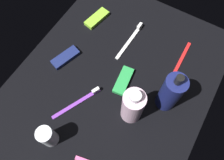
% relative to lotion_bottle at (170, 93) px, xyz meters
% --- Properties ---
extents(ground_plane, '(0.84, 0.64, 0.01)m').
position_rel_lotion_bottle_xyz_m(ground_plane, '(0.03, -0.18, -0.09)').
color(ground_plane, black).
extents(lotion_bottle, '(0.06, 0.06, 0.19)m').
position_rel_lotion_bottle_xyz_m(lotion_bottle, '(0.00, 0.00, 0.00)').
color(lotion_bottle, navy).
rests_on(lotion_bottle, ground_plane).
extents(bodywash_bottle, '(0.07, 0.07, 0.17)m').
position_rel_lotion_bottle_xyz_m(bodywash_bottle, '(0.09, -0.08, -0.01)').
color(bodywash_bottle, silver).
rests_on(bodywash_bottle, ground_plane).
extents(deodorant_stick, '(0.05, 0.05, 0.09)m').
position_rel_lotion_bottle_xyz_m(deodorant_stick, '(0.29, -0.25, -0.04)').
color(deodorant_stick, silver).
rests_on(deodorant_stick, ground_plane).
extents(toothbrush_purple, '(0.17, 0.09, 0.02)m').
position_rel_lotion_bottle_xyz_m(toothbrush_purple, '(0.14, -0.24, -0.08)').
color(toothbrush_purple, purple).
rests_on(toothbrush_purple, ground_plane).
extents(toothbrush_red, '(0.18, 0.01, 0.02)m').
position_rel_lotion_bottle_xyz_m(toothbrush_red, '(-0.16, -0.02, -0.08)').
color(toothbrush_red, red).
rests_on(toothbrush_red, ground_plane).
extents(toothbrush_white, '(0.18, 0.02, 0.02)m').
position_rel_lotion_bottle_xyz_m(toothbrush_white, '(-0.16, -0.22, -0.08)').
color(toothbrush_white, white).
rests_on(toothbrush_white, ground_plane).
extents(snack_bar_navy, '(0.11, 0.07, 0.01)m').
position_rel_lotion_bottle_xyz_m(snack_bar_navy, '(0.03, -0.38, -0.08)').
color(snack_bar_navy, navy).
rests_on(snack_bar_navy, ground_plane).
extents(snack_bar_lime, '(0.11, 0.06, 0.01)m').
position_rel_lotion_bottle_xyz_m(snack_bar_lime, '(-0.18, -0.38, -0.08)').
color(snack_bar_lime, '#8CD133').
rests_on(snack_bar_lime, ground_plane).
extents(snack_bar_green, '(0.11, 0.05, 0.01)m').
position_rel_lotion_bottle_xyz_m(snack_bar_green, '(0.01, -0.15, -0.08)').
color(snack_bar_green, green).
rests_on(snack_bar_green, ground_plane).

